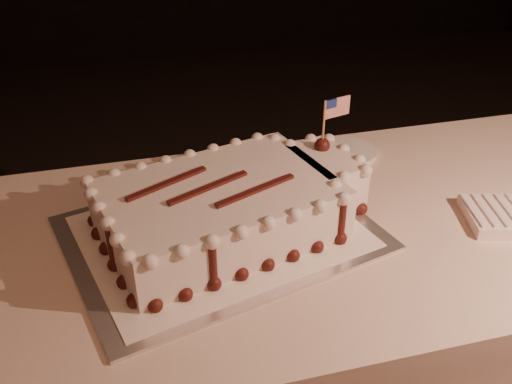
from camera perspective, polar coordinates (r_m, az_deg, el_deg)
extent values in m
cube|color=beige|center=(1.54, 7.18, -14.28)|extent=(2.40, 0.80, 0.75)
cube|color=silver|center=(1.24, -3.58, -4.11)|extent=(0.73, 0.62, 0.01)
cube|color=white|center=(1.24, -3.59, -3.92)|extent=(0.65, 0.56, 0.00)
cube|color=white|center=(1.21, -3.68, -1.72)|extent=(0.54, 0.42, 0.11)
cube|color=white|center=(1.32, 6.90, 1.47)|extent=(0.15, 0.20, 0.11)
sphere|color=#4B1712|center=(1.06, -10.05, -11.07)|extent=(0.03, 0.03, 0.03)
sphere|color=#4B1712|center=(1.07, -7.09, -10.11)|extent=(0.03, 0.03, 0.03)
sphere|color=#4B1712|center=(1.09, -4.23, -9.15)|extent=(0.03, 0.03, 0.03)
sphere|color=#4B1712|center=(1.11, -1.47, -8.19)|extent=(0.03, 0.03, 0.03)
sphere|color=#4B1712|center=(1.13, 1.18, -7.26)|extent=(0.03, 0.03, 0.03)
sphere|color=#4B1712|center=(1.16, 3.71, -6.35)|extent=(0.03, 0.03, 0.03)
sphere|color=#4B1712|center=(1.18, 6.12, -5.46)|extent=(0.03, 0.03, 0.03)
sphere|color=#4B1712|center=(1.21, 8.41, -4.61)|extent=(0.03, 0.03, 0.03)
sphere|color=#4B1712|center=(1.25, 7.55, -3.32)|extent=(0.03, 0.03, 0.03)
sphere|color=#4B1712|center=(1.28, 8.41, -2.37)|extent=(0.03, 0.03, 0.03)
sphere|color=#4B1712|center=(1.31, 10.47, -1.65)|extent=(0.03, 0.03, 0.03)
sphere|color=#4B1712|center=(1.35, 9.88, -0.58)|extent=(0.03, 0.03, 0.03)
sphere|color=#4B1712|center=(1.39, 8.41, 0.57)|extent=(0.03, 0.03, 0.03)
sphere|color=#4B1712|center=(1.43, 7.02, 1.65)|extent=(0.03, 0.03, 0.03)
sphere|color=#4B1712|center=(1.42, 5.29, 1.64)|extent=(0.03, 0.03, 0.03)
sphere|color=#4B1712|center=(1.39, 3.28, 1.04)|extent=(0.03, 0.03, 0.03)
sphere|color=#4B1712|center=(1.42, 1.82, 1.67)|extent=(0.03, 0.03, 0.03)
sphere|color=#4B1712|center=(1.42, 0.14, 1.78)|extent=(0.03, 0.03, 0.03)
sphere|color=#4B1712|center=(1.40, -1.96, 1.18)|extent=(0.03, 0.03, 0.03)
sphere|color=#4B1712|center=(1.37, -4.13, 0.56)|extent=(0.03, 0.03, 0.03)
sphere|color=#4B1712|center=(1.35, -6.37, -0.07)|extent=(0.03, 0.03, 0.03)
sphere|color=#4B1712|center=(1.34, -8.66, -0.72)|extent=(0.03, 0.03, 0.03)
sphere|color=#4B1712|center=(1.32, -11.02, -1.39)|extent=(0.03, 0.03, 0.03)
sphere|color=#4B1712|center=(1.31, -13.42, -2.07)|extent=(0.03, 0.03, 0.03)
sphere|color=#4B1712|center=(1.30, -15.86, -2.76)|extent=(0.03, 0.03, 0.03)
sphere|color=#4B1712|center=(1.26, -15.53, -4.03)|extent=(0.03, 0.03, 0.03)
sphere|color=#4B1712|center=(1.21, -14.77, -5.49)|extent=(0.03, 0.03, 0.03)
sphere|color=#4B1712|center=(1.16, -13.95, -7.06)|extent=(0.03, 0.03, 0.03)
sphere|color=#4B1712|center=(1.12, -13.06, -8.75)|extent=(0.03, 0.03, 0.03)
sphere|color=#4B1712|center=(1.08, -12.09, -10.58)|extent=(0.03, 0.03, 0.03)
sphere|color=white|center=(1.00, -10.59, -6.89)|extent=(0.03, 0.03, 0.03)
sphere|color=white|center=(1.01, -7.46, -5.93)|extent=(0.03, 0.03, 0.03)
sphere|color=white|center=(1.03, -4.45, -4.98)|extent=(0.03, 0.03, 0.03)
sphere|color=white|center=(1.05, -1.54, -4.05)|extent=(0.03, 0.03, 0.03)
sphere|color=white|center=(1.07, 1.23, -3.15)|extent=(0.03, 0.03, 0.03)
sphere|color=white|center=(1.10, 3.89, -2.28)|extent=(0.03, 0.03, 0.03)
sphere|color=white|center=(1.12, 6.41, -1.44)|extent=(0.03, 0.03, 0.03)
sphere|color=white|center=(1.16, 8.80, -0.65)|extent=(0.03, 0.03, 0.03)
sphere|color=white|center=(1.19, 7.88, 0.57)|extent=(0.03, 0.03, 0.03)
sphere|color=white|center=(1.23, 8.78, 1.46)|extent=(0.03, 0.03, 0.03)
sphere|color=white|center=(1.26, 10.91, 2.12)|extent=(0.03, 0.03, 0.03)
sphere|color=white|center=(1.30, 10.29, 3.12)|extent=(0.03, 0.03, 0.03)
sphere|color=white|center=(1.34, 8.75, 4.20)|extent=(0.03, 0.03, 0.03)
sphere|color=white|center=(1.38, 7.30, 5.22)|extent=(0.03, 0.03, 0.03)
sphere|color=white|center=(1.37, 5.50, 5.22)|extent=(0.03, 0.03, 0.03)
sphere|color=white|center=(1.34, 3.41, 4.68)|extent=(0.03, 0.03, 0.03)
sphere|color=white|center=(1.37, 1.89, 5.26)|extent=(0.03, 0.03, 0.03)
sphere|color=white|center=(1.37, 0.14, 5.36)|extent=(0.03, 0.03, 0.03)
sphere|color=white|center=(1.35, -2.04, 4.81)|extent=(0.03, 0.03, 0.03)
sphere|color=white|center=(1.32, -4.30, 4.23)|extent=(0.03, 0.03, 0.03)
sphere|color=white|center=(1.30, -6.63, 3.63)|extent=(0.03, 0.03, 0.03)
sphere|color=white|center=(1.29, -9.02, 3.00)|extent=(0.03, 0.03, 0.03)
sphere|color=white|center=(1.27, -11.47, 2.35)|extent=(0.03, 0.03, 0.03)
sphere|color=white|center=(1.26, -13.98, 1.68)|extent=(0.03, 0.03, 0.03)
sphere|color=white|center=(1.25, -16.53, 0.99)|extent=(0.03, 0.03, 0.03)
sphere|color=white|center=(1.20, -16.20, -0.20)|extent=(0.03, 0.03, 0.03)
sphere|color=white|center=(1.15, -15.44, -1.57)|extent=(0.03, 0.03, 0.03)
sphere|color=white|center=(1.11, -14.62, -3.05)|extent=(0.03, 0.03, 0.03)
sphere|color=white|center=(1.06, -13.71, -4.67)|extent=(0.03, 0.03, 0.03)
sphere|color=white|center=(1.01, -12.72, -6.44)|extent=(0.03, 0.03, 0.03)
cylinder|color=#4B1712|center=(1.06, -4.33, -7.22)|extent=(0.02, 0.02, 0.10)
sphere|color=#4B1712|center=(1.09, -4.23, -9.05)|extent=(0.03, 0.03, 0.03)
cylinder|color=#4B1712|center=(1.18, 8.59, -2.76)|extent=(0.02, 0.02, 0.10)
sphere|color=#4B1712|center=(1.21, 8.42, -4.51)|extent=(0.03, 0.03, 0.03)
cylinder|color=#4B1712|center=(1.36, 8.57, 2.27)|extent=(0.02, 0.02, 0.10)
sphere|color=#4B1712|center=(1.38, 8.42, 0.65)|extent=(0.03, 0.03, 0.03)
cylinder|color=#4B1712|center=(1.40, 0.14, 3.46)|extent=(0.02, 0.02, 0.10)
sphere|color=#4B1712|center=(1.42, 0.14, 1.86)|extent=(0.03, 0.03, 0.03)
cylinder|color=#4B1712|center=(1.30, -11.23, 0.36)|extent=(0.02, 0.02, 0.10)
sphere|color=#4B1712|center=(1.32, -11.03, -1.30)|extent=(0.03, 0.03, 0.03)
cylinder|color=#4B1712|center=(1.14, -14.26, -5.20)|extent=(0.02, 0.02, 0.10)
sphere|color=#4B1712|center=(1.16, -13.97, -6.96)|extent=(0.03, 0.03, 0.03)
cube|color=#4B1712|center=(1.19, -8.89, 0.88)|extent=(0.18, 0.10, 0.01)
cube|color=#4B1712|center=(1.16, -4.78, 0.47)|extent=(0.18, 0.09, 0.01)
cube|color=#4B1712|center=(1.15, -0.04, 0.18)|extent=(0.18, 0.09, 0.01)
sphere|color=#4B1712|center=(1.32, 6.64, 4.65)|extent=(0.04, 0.04, 0.04)
cylinder|color=tan|center=(1.30, 6.76, 6.31)|extent=(0.00, 0.00, 0.14)
cube|color=red|center=(1.30, 8.15, 8.41)|extent=(0.06, 0.02, 0.05)
cube|color=navy|center=(1.29, 7.53, 8.75)|extent=(0.03, 0.01, 0.02)
cube|color=white|center=(1.40, 24.22, -2.20)|extent=(0.23, 0.19, 0.03)
cube|color=white|center=(1.35, 20.84, -1.70)|extent=(0.03, 0.13, 0.01)
cube|color=white|center=(1.36, 21.87, -1.69)|extent=(0.03, 0.13, 0.01)
cube|color=white|center=(1.37, 22.88, -1.67)|extent=(0.03, 0.13, 0.01)
cube|color=white|center=(1.38, 23.88, -1.65)|extent=(0.03, 0.13, 0.01)
cylinder|color=white|center=(1.57, 9.00, 4.01)|extent=(0.16, 0.16, 0.01)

